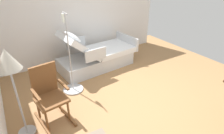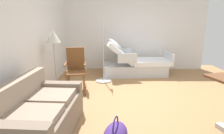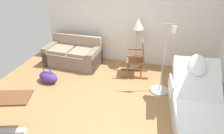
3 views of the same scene
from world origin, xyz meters
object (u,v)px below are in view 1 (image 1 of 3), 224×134
Objects in this scene: rocking_chair at (49,95)px; floor_lamp at (9,66)px; hospital_bed at (96,56)px; iv_pole at (72,80)px.

rocking_chair is 0.87m from floor_lamp.
hospital_bed is 2.11m from rocking_chair.
floor_lamp reaches higher than rocking_chair.
hospital_bed reaches higher than rocking_chair.
rocking_chair is (-1.37, 1.59, 0.19)m from hospital_bed.
rocking_chair is 0.95m from iv_pole.
hospital_bed is at bearing -49.38° from rocking_chair.
rocking_chair is at bearing 136.10° from iv_pole.
floor_lamp is (-0.12, 0.46, 0.72)m from rocking_chair.
iv_pole reaches higher than hospital_bed.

